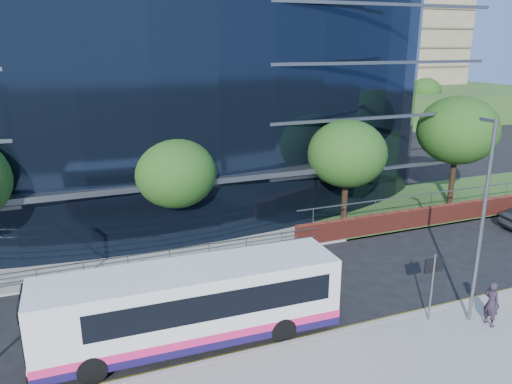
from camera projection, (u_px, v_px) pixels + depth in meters
name	position (u px, v px, depth m)	size (l,w,h in m)	color
ground	(309.00, 325.00, 19.70)	(200.00, 200.00, 0.00)	black
kerb	(321.00, 337.00, 18.79)	(80.00, 0.25, 0.16)	gray
yellow_line_outer	(318.00, 336.00, 18.99)	(80.00, 0.08, 0.01)	gold
yellow_line_inner	(316.00, 333.00, 19.12)	(80.00, 0.08, 0.01)	gold
far_forecourt	(119.00, 245.00, 27.38)	(50.00, 8.00, 0.10)	gray
glass_office	(122.00, 84.00, 34.58)	(44.00, 23.10, 16.00)	black
guard_railings	(83.00, 267.00, 22.89)	(24.00, 0.05, 1.10)	slate
apartment_block	(324.00, 40.00, 78.76)	(60.00, 42.00, 30.00)	#2D511E
street_sign	(433.00, 274.00, 19.26)	(0.85, 0.09, 2.80)	slate
tree_far_b	(175.00, 173.00, 25.91)	(4.29, 4.29, 6.05)	black
tree_far_c	(347.00, 154.00, 28.89)	(4.62, 4.62, 6.51)	black
tree_far_d	(458.00, 130.00, 32.76)	(5.28, 5.28, 7.44)	black
tree_dist_e	(333.00, 94.00, 62.49)	(4.62, 4.62, 6.51)	black
tree_dist_f	(426.00, 91.00, 70.00)	(4.29, 4.29, 6.05)	black
streetlight_east	(482.00, 218.00, 18.61)	(0.15, 0.77, 8.00)	slate
city_bus	(193.00, 304.00, 18.15)	(11.07, 2.78, 2.98)	silver
pedestrian	(491.00, 304.00, 19.21)	(0.67, 0.44, 1.82)	#281F2F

